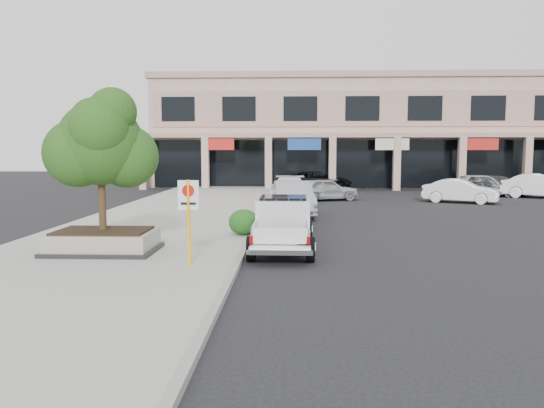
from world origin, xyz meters
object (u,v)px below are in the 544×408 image
at_px(planter_tree, 106,144).
at_px(pickup_truck, 283,225).
at_px(lot_car_b, 460,191).
at_px(lot_car_c, 498,186).
at_px(curb_car_b, 293,198).
at_px(lot_car_d, 319,180).
at_px(curb_car_d, 290,186).
at_px(curb_car_a, 288,211).
at_px(curb_car_c, 289,190).
at_px(lot_car_a, 326,189).
at_px(planter, 103,241).
at_px(no_parking_sign, 189,211).
at_px(lot_car_f, 541,186).
at_px(lot_car_e, 482,185).

xyz_separation_m(planter_tree, pickup_truck, (5.26, 1.11, -2.58)).
bearing_deg(lot_car_b, lot_car_c, -16.92).
relative_size(curb_car_b, lot_car_d, 0.97).
bearing_deg(curb_car_d, lot_car_d, 65.91).
distance_m(curb_car_b, lot_car_d, 16.78).
height_order(pickup_truck, curb_car_a, pickup_truck).
bearing_deg(lot_car_b, curb_car_c, 114.66).
bearing_deg(lot_car_c, curb_car_a, 119.37).
relative_size(pickup_truck, lot_car_d, 1.01).
height_order(planter_tree, curb_car_d, planter_tree).
bearing_deg(lot_car_a, curb_car_a, 149.48).
bearing_deg(planter, curb_car_b, 60.75).
bearing_deg(pickup_truck, no_parking_sign, -127.39).
bearing_deg(curb_car_c, lot_car_a, 29.69).
height_order(no_parking_sign, curb_car_a, no_parking_sign).
distance_m(no_parking_sign, curb_car_b, 12.37).
bearing_deg(lot_car_c, planter, 119.87).
height_order(no_parking_sign, curb_car_c, no_parking_sign).
height_order(curb_car_b, lot_car_a, curb_car_b).
bearing_deg(planter_tree, lot_car_a, 66.66).
height_order(planter, lot_car_d, lot_car_d).
distance_m(planter, curb_car_a, 8.33).
xyz_separation_m(pickup_truck, lot_car_f, (16.69, 18.83, -0.04)).
distance_m(curb_car_a, curb_car_b, 3.96).
distance_m(lot_car_d, lot_car_e, 12.30).
xyz_separation_m(curb_car_b, lot_car_e, (12.93, 10.95, -0.04)).
bearing_deg(curb_car_d, lot_car_b, -25.91).
bearing_deg(lot_car_c, pickup_truck, 127.05).
xyz_separation_m(curb_car_b, lot_car_d, (2.04, 16.66, -0.11)).
bearing_deg(planter_tree, pickup_truck, 11.91).
bearing_deg(lot_car_c, lot_car_e, 89.94).
height_order(curb_car_a, curb_car_c, curb_car_c).
distance_m(lot_car_c, lot_car_d, 13.22).
xyz_separation_m(planter, curb_car_c, (5.48, 16.54, 0.30)).
bearing_deg(lot_car_b, no_parking_sign, 168.82).
bearing_deg(lot_car_a, planter_tree, 137.11).
distance_m(curb_car_b, curb_car_d, 11.21).
xyz_separation_m(curb_car_b, lot_car_a, (2.04, 7.60, -0.13)).
height_order(curb_car_d, lot_car_f, lot_car_f).
height_order(lot_car_a, lot_car_f, lot_car_f).
bearing_deg(curb_car_d, curb_car_a, -91.63).
height_order(curb_car_c, lot_car_b, curb_car_c).
height_order(curb_car_c, lot_car_a, curb_car_c).
distance_m(no_parking_sign, lot_car_e, 27.83).
bearing_deg(curb_car_d, pickup_truck, -91.95).
height_order(planter_tree, lot_car_b, planter_tree).
bearing_deg(lot_car_b, lot_car_e, -9.49).
relative_size(planter_tree, curb_car_c, 0.75).
height_order(pickup_truck, lot_car_b, pickup_truck).
xyz_separation_m(no_parking_sign, lot_car_b, (12.82, 18.61, -0.92)).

